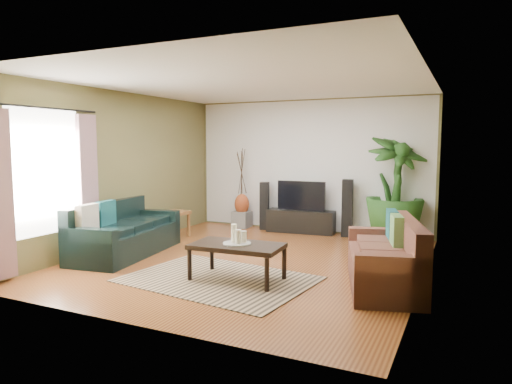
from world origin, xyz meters
The scene contains 27 objects.
floor centered at (0.00, 0.00, 0.00)m, with size 5.50×5.50×0.00m, color brown.
ceiling centered at (0.00, 0.00, 2.70)m, with size 5.50×5.50×0.00m, color white.
wall_back centered at (0.00, 2.75, 1.35)m, with size 5.00×5.00×0.00m, color brown.
wall_front centered at (0.00, -2.75, 1.35)m, with size 5.00×5.00×0.00m, color brown.
wall_left centered at (-2.50, 0.00, 1.35)m, with size 5.50×5.50×0.00m, color brown.
wall_right centered at (2.50, 0.00, 1.35)m, with size 5.50×5.50×0.00m, color brown.
backwall_panel centered at (0.00, 2.74, 1.35)m, with size 4.90×4.90×0.00m, color white.
window_pane centered at (-2.48, -1.60, 1.40)m, with size 1.80×1.80×0.00m, color white.
curtain_far centered at (-2.43, -0.85, 1.15)m, with size 0.08×0.35×2.20m, color gray.
curtain_rod centered at (-2.43, -1.60, 2.30)m, with size 0.03×0.03×1.90m, color black.
sofa_left centered at (-2.02, -0.48, 0.42)m, with size 2.09×0.90×0.85m, color black.
sofa_right centered at (2.07, -0.42, 0.42)m, with size 1.79×0.81×0.85m, color brown.
area_rug centered at (0.04, -1.06, 0.01)m, with size 2.39×1.69×0.01m, color #A1835F.
coffee_table centered at (0.28, -0.97, 0.24)m, with size 1.19×0.65×0.49m, color black.
candle_tray centered at (0.28, -0.97, 0.50)m, with size 0.37×0.37×0.02m, color gray.
candle_tall centered at (0.22, -0.94, 0.62)m, with size 0.08×0.08×0.24m, color white.
candle_mid centered at (0.32, -1.01, 0.60)m, with size 0.08×0.08×0.18m, color #F2EBCC.
candle_short centered at (0.35, -0.91, 0.58)m, with size 0.08×0.08×0.15m, color beige.
tv_stand centered at (-0.07, 2.50, 0.23)m, with size 1.37×0.41×0.46m, color black.
television centered at (-0.07, 2.50, 0.75)m, with size 1.00×0.05×0.59m, color black.
speaker_left centered at (-0.89, 2.50, 0.50)m, with size 0.18×0.20×1.00m, color black.
speaker_right centered at (0.88, 2.50, 0.56)m, with size 0.20×0.22×1.11m, color black.
potted_plant centered at (1.76, 2.50, 0.98)m, with size 1.10×1.10×1.96m, color #204A18.
plant_pot centered at (1.76, 2.50, 0.14)m, with size 0.36×0.36×0.28m, color black.
pedestal centered at (-1.42, 2.50, 0.17)m, with size 0.35×0.35×0.35m, color gray.
vase centered at (-1.42, 2.50, 0.50)m, with size 0.32×0.32×0.44m, color #9C3F1C.
side_table centered at (-2.12, 0.98, 0.26)m, with size 0.48×0.48×0.51m, color brown.
Camera 1 is at (3.01, -6.18, 1.79)m, focal length 32.00 mm.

